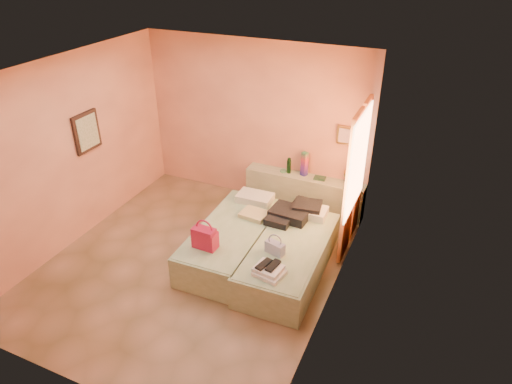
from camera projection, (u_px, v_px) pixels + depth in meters
ground at (193, 264)px, 6.66m from camera, size 4.50×4.50×0.00m
room_walls at (219, 140)px, 6.15m from camera, size 4.02×4.51×2.81m
headboard_ledge at (304, 193)px, 7.82m from camera, size 2.05×0.30×0.65m
bed_left at (233, 241)px, 6.74m from camera, size 0.95×2.02×0.50m
bed_right at (289, 258)px, 6.39m from camera, size 0.95×2.02×0.50m
water_bottle at (289, 166)px, 7.72m from camera, size 0.09×0.09×0.26m
rainbow_box at (304, 164)px, 7.60m from camera, size 0.12×0.12×0.42m
small_dish at (283, 171)px, 7.81m from camera, size 0.14×0.14×0.03m
green_book at (320, 178)px, 7.58m from camera, size 0.20×0.15×0.03m
flower_vase at (349, 175)px, 7.40m from camera, size 0.24×0.24×0.28m
magenta_handbag at (205, 238)px, 6.12m from camera, size 0.34×0.20×0.31m
khaki_garment at (254, 214)px, 6.85m from camera, size 0.42×0.35×0.07m
clothes_pile at (293, 213)px, 6.77m from camera, size 0.65×0.65×0.18m
blue_handbag at (275, 248)px, 6.04m from camera, size 0.29×0.18×0.17m
towel_stack at (269, 271)px, 5.67m from camera, size 0.40×0.36×0.10m
sandal_pair at (268, 265)px, 5.68m from camera, size 0.25×0.29×0.03m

